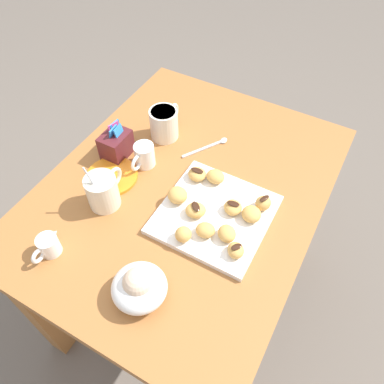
{
  "coord_description": "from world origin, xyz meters",
  "views": [
    {
      "loc": [
        -0.59,
        -0.36,
        1.53
      ],
      "look_at": [
        -0.02,
        -0.04,
        0.72
      ],
      "focal_mm": 35.28,
      "sensor_mm": 36.0,
      "label": 1
    }
  ],
  "objects_px": {
    "coffee_mug_cream_right": "(164,123)",
    "beignet_10": "(251,214)",
    "dining_table": "(185,214)",
    "ice_cream_bowl": "(139,286)",
    "chocolate_sauce_pitcher": "(48,245)",
    "pastry_plate_square": "(215,215)",
    "beignet_8": "(178,195)",
    "sugar_caddy": "(116,144)",
    "beignet_2": "(215,177)",
    "beignet_3": "(197,174)",
    "beignet_9": "(263,203)",
    "coffee_mug_cream_left": "(103,190)",
    "beignet_7": "(227,233)",
    "beignet_4": "(236,250)",
    "beignet_0": "(233,207)",
    "beignet_1": "(183,234)",
    "saucer_orange_left": "(112,176)",
    "cream_pitcher_white": "(144,155)",
    "beignet_5": "(206,230)",
    "beignet_6": "(196,210)"
  },
  "relations": [
    {
      "from": "coffee_mug_cream_right",
      "to": "beignet_10",
      "type": "bearing_deg",
      "value": -115.32
    },
    {
      "from": "dining_table",
      "to": "ice_cream_bowl",
      "type": "bearing_deg",
      "value": -167.44
    },
    {
      "from": "coffee_mug_cream_right",
      "to": "chocolate_sauce_pitcher",
      "type": "relative_size",
      "value": 1.41
    },
    {
      "from": "pastry_plate_square",
      "to": "beignet_8",
      "type": "distance_m",
      "value": 0.11
    },
    {
      "from": "sugar_caddy",
      "to": "beignet_2",
      "type": "xyz_separation_m",
      "value": [
        0.04,
        -0.32,
        -0.01
      ]
    },
    {
      "from": "pastry_plate_square",
      "to": "beignet_3",
      "type": "relative_size",
      "value": 5.35
    },
    {
      "from": "coffee_mug_cream_right",
      "to": "sugar_caddy",
      "type": "bearing_deg",
      "value": 150.14
    },
    {
      "from": "beignet_9",
      "to": "beignet_10",
      "type": "bearing_deg",
      "value": 163.76
    },
    {
      "from": "coffee_mug_cream_left",
      "to": "beignet_7",
      "type": "bearing_deg",
      "value": -81.66
    },
    {
      "from": "beignet_4",
      "to": "beignet_9",
      "type": "bearing_deg",
      "value": -1.43
    },
    {
      "from": "pastry_plate_square",
      "to": "beignet_2",
      "type": "distance_m",
      "value": 0.12
    },
    {
      "from": "chocolate_sauce_pitcher",
      "to": "beignet_0",
      "type": "xyz_separation_m",
      "value": [
        0.32,
        -0.35,
        0.0
      ]
    },
    {
      "from": "beignet_3",
      "to": "ice_cream_bowl",
      "type": "bearing_deg",
      "value": -172.03
    },
    {
      "from": "beignet_1",
      "to": "sugar_caddy",
      "type": "bearing_deg",
      "value": 62.29
    },
    {
      "from": "coffee_mug_cream_right",
      "to": "saucer_orange_left",
      "type": "bearing_deg",
      "value": 169.7
    },
    {
      "from": "beignet_0",
      "to": "beignet_10",
      "type": "xyz_separation_m",
      "value": [
        0.0,
        -0.05,
        0.0
      ]
    },
    {
      "from": "cream_pitcher_white",
      "to": "saucer_orange_left",
      "type": "distance_m",
      "value": 0.11
    },
    {
      "from": "beignet_9",
      "to": "beignet_2",
      "type": "bearing_deg",
      "value": 81.12
    },
    {
      "from": "cream_pitcher_white",
      "to": "beignet_8",
      "type": "relative_size",
      "value": 1.88
    },
    {
      "from": "coffee_mug_cream_right",
      "to": "ice_cream_bowl",
      "type": "relative_size",
      "value": 1.01
    },
    {
      "from": "coffee_mug_cream_right",
      "to": "beignet_3",
      "type": "relative_size",
      "value": 2.45
    },
    {
      "from": "beignet_3",
      "to": "beignet_10",
      "type": "distance_m",
      "value": 0.2
    },
    {
      "from": "cream_pitcher_white",
      "to": "sugar_caddy",
      "type": "bearing_deg",
      "value": 93.69
    },
    {
      "from": "cream_pitcher_white",
      "to": "beignet_8",
      "type": "distance_m",
      "value": 0.18
    },
    {
      "from": "dining_table",
      "to": "coffee_mug_cream_right",
      "type": "distance_m",
      "value": 0.29
    },
    {
      "from": "cream_pitcher_white",
      "to": "beignet_7",
      "type": "height_order",
      "value": "cream_pitcher_white"
    },
    {
      "from": "saucer_orange_left",
      "to": "beignet_3",
      "type": "height_order",
      "value": "beignet_3"
    },
    {
      "from": "cream_pitcher_white",
      "to": "saucer_orange_left",
      "type": "height_order",
      "value": "cream_pitcher_white"
    },
    {
      "from": "dining_table",
      "to": "coffee_mug_cream_left",
      "type": "height_order",
      "value": "coffee_mug_cream_left"
    },
    {
      "from": "saucer_orange_left",
      "to": "beignet_5",
      "type": "distance_m",
      "value": 0.34
    },
    {
      "from": "beignet_9",
      "to": "chocolate_sauce_pitcher",
      "type": "bearing_deg",
      "value": 132.11
    },
    {
      "from": "ice_cream_bowl",
      "to": "beignet_7",
      "type": "distance_m",
      "value": 0.25
    },
    {
      "from": "dining_table",
      "to": "ice_cream_bowl",
      "type": "distance_m",
      "value": 0.38
    },
    {
      "from": "beignet_5",
      "to": "beignet_6",
      "type": "distance_m",
      "value": 0.07
    },
    {
      "from": "pastry_plate_square",
      "to": "beignet_1",
      "type": "distance_m",
      "value": 0.12
    },
    {
      "from": "coffee_mug_cream_left",
      "to": "beignet_4",
      "type": "xyz_separation_m",
      "value": [
        0.02,
        -0.38,
        -0.02
      ]
    },
    {
      "from": "saucer_orange_left",
      "to": "beignet_7",
      "type": "bearing_deg",
      "value": -94.83
    },
    {
      "from": "coffee_mug_cream_right",
      "to": "beignet_1",
      "type": "xyz_separation_m",
      "value": [
        -0.32,
        -0.25,
        -0.02
      ]
    },
    {
      "from": "ice_cream_bowl",
      "to": "beignet_10",
      "type": "distance_m",
      "value": 0.34
    },
    {
      "from": "saucer_orange_left",
      "to": "beignet_7",
      "type": "xyz_separation_m",
      "value": [
        -0.03,
        -0.39,
        0.03
      ]
    },
    {
      "from": "beignet_6",
      "to": "chocolate_sauce_pitcher",
      "type": "bearing_deg",
      "value": 135.19
    },
    {
      "from": "beignet_1",
      "to": "beignet_9",
      "type": "distance_m",
      "value": 0.23
    },
    {
      "from": "beignet_8",
      "to": "coffee_mug_cream_left",
      "type": "bearing_deg",
      "value": 118.44
    },
    {
      "from": "cream_pitcher_white",
      "to": "beignet_0",
      "type": "xyz_separation_m",
      "value": [
        -0.04,
        -0.31,
        -0.01
      ]
    },
    {
      "from": "pastry_plate_square",
      "to": "beignet_1",
      "type": "relative_size",
      "value": 6.61
    },
    {
      "from": "sugar_caddy",
      "to": "beignet_10",
      "type": "height_order",
      "value": "sugar_caddy"
    },
    {
      "from": "chocolate_sauce_pitcher",
      "to": "beignet_10",
      "type": "height_order",
      "value": "chocolate_sauce_pitcher"
    },
    {
      "from": "beignet_0",
      "to": "pastry_plate_square",
      "type": "bearing_deg",
      "value": 127.33
    },
    {
      "from": "beignet_7",
      "to": "coffee_mug_cream_right",
      "type": "bearing_deg",
      "value": 52.75
    },
    {
      "from": "sugar_caddy",
      "to": "beignet_3",
      "type": "height_order",
      "value": "sugar_caddy"
    }
  ]
}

